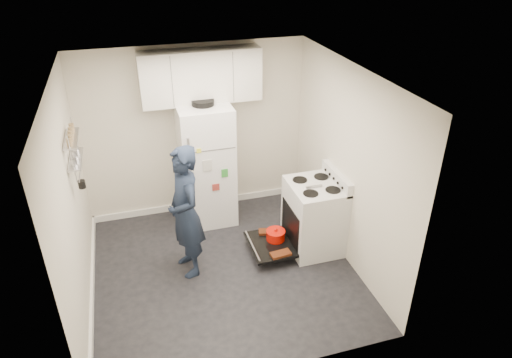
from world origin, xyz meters
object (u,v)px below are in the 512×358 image
object	(u,v)px
refrigerator	(206,164)
person	(185,213)
open_oven_door	(272,241)
electric_range	(313,217)

from	to	relation	value
refrigerator	person	world-z (taller)	refrigerator
refrigerator	person	xyz separation A→B (m)	(-0.47, -1.10, -0.04)
open_oven_door	refrigerator	size ratio (longest dim) A/B	0.38
electric_range	refrigerator	bearing A→B (deg)	137.20
open_oven_door	refrigerator	bearing A→B (deg)	120.42
refrigerator	person	bearing A→B (deg)	-113.39
electric_range	open_oven_door	world-z (taller)	electric_range
refrigerator	electric_range	bearing A→B (deg)	-42.80
electric_range	person	world-z (taller)	person
open_oven_door	person	distance (m)	1.29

